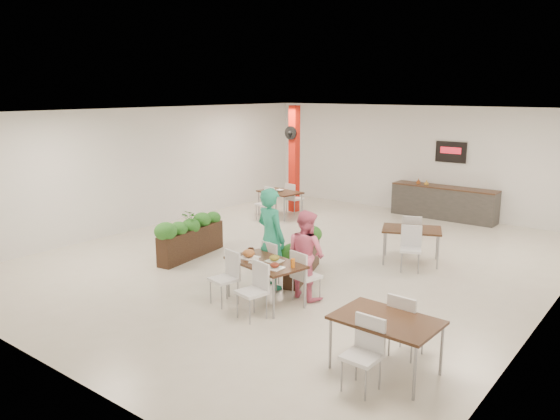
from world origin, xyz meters
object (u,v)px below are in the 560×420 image
(planter_right, at_px, (302,253))
(side_table_a, at_px, (280,195))
(diner_woman, at_px, (306,254))
(side_table_c, at_px, (386,327))
(main_table, at_px, (265,268))
(red_column, at_px, (294,158))
(side_table_b, at_px, (412,234))
(service_counter, at_px, (444,202))
(diner_man, at_px, (271,238))
(planter_left, at_px, (191,234))

(planter_right, xyz_separation_m, side_table_a, (-3.58, 3.89, 0.14))
(diner_woman, relative_size, side_table_c, 0.98)
(main_table, distance_m, side_table_a, 6.65)
(red_column, distance_m, side_table_c, 9.88)
(side_table_b, bearing_deg, service_counter, 79.25)
(diner_man, distance_m, diner_woman, 0.81)
(diner_man, height_order, diner_woman, diner_man)
(main_table, bearing_deg, diner_woman, 57.83)
(diner_woman, bearing_deg, planter_left, 5.52)
(service_counter, height_order, main_table, service_counter)
(side_table_a, bearing_deg, main_table, -45.22)
(side_table_c, bearing_deg, red_column, 135.29)
(diner_woman, relative_size, side_table_b, 0.97)
(red_column, bearing_deg, diner_man, -57.38)
(main_table, distance_m, diner_woman, 0.79)
(service_counter, xyz_separation_m, side_table_b, (1.01, -4.42, 0.14))
(service_counter, distance_m, planter_left, 7.66)
(service_counter, bearing_deg, diner_woman, -87.08)
(side_table_a, height_order, side_table_b, same)
(planter_right, bearing_deg, service_counter, 87.27)
(red_column, xyz_separation_m, diner_man, (3.58, -5.59, -0.69))
(diner_man, relative_size, side_table_b, 1.15)
(planter_right, bearing_deg, side_table_a, 132.63)
(side_table_b, bearing_deg, diner_woman, -125.37)
(service_counter, relative_size, planter_left, 1.48)
(service_counter, xyz_separation_m, side_table_c, (2.75, -9.01, 0.14))
(diner_woman, xyz_separation_m, planter_right, (-0.69, 0.87, -0.31))
(diner_man, xyz_separation_m, planter_right, (0.11, 0.87, -0.46))
(planter_left, height_order, planter_right, planter_left)
(side_table_b, bearing_deg, planter_left, -170.53)
(red_column, xyz_separation_m, side_table_a, (0.11, -0.83, -1.01))
(red_column, height_order, diner_man, red_column)
(diner_woman, distance_m, side_table_a, 6.40)
(diner_man, distance_m, side_table_a, 5.90)
(red_column, relative_size, service_counter, 1.07)
(planter_left, xyz_separation_m, side_table_a, (-0.88, 4.35, 0.11))
(planter_left, distance_m, side_table_a, 4.44)
(planter_left, xyz_separation_m, side_table_b, (4.03, 2.63, 0.11))
(planter_right, bearing_deg, side_table_c, -38.43)
(planter_left, relative_size, side_table_a, 1.22)
(diner_man, bearing_deg, side_table_c, 166.24)
(side_table_a, bearing_deg, service_counter, 43.96)
(diner_woman, relative_size, planter_left, 0.79)
(red_column, distance_m, diner_man, 6.67)
(side_table_b, distance_m, side_table_c, 4.91)
(diner_woman, bearing_deg, service_counter, -74.66)
(red_column, height_order, side_table_c, red_column)
(red_column, relative_size, main_table, 1.73)
(red_column, distance_m, diner_woman, 7.15)
(red_column, xyz_separation_m, diner_woman, (4.38, -5.59, -0.85))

